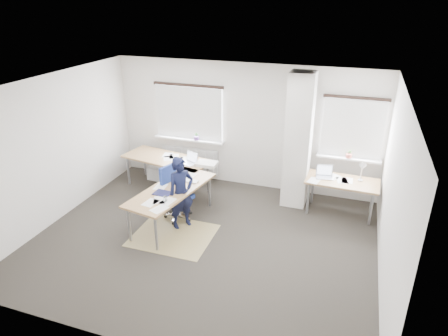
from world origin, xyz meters
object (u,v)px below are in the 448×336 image
(desk_side, at_px, (342,183))
(person, at_px, (181,193))
(task_chair, at_px, (177,204))
(desk_main, at_px, (171,174))

(desk_side, relative_size, person, 1.02)
(desk_side, xyz_separation_m, task_chair, (-3.04, -1.23, -0.38))
(desk_side, height_order, task_chair, desk_side)
(task_chair, height_order, person, person)
(desk_side, xyz_separation_m, person, (-2.82, -1.47, 0.02))
(task_chair, xyz_separation_m, person, (0.22, -0.24, 0.40))
(desk_main, distance_m, person, 0.92)
(desk_side, distance_m, task_chair, 3.30)
(desk_main, xyz_separation_m, desk_side, (3.37, 0.73, -0.01))
(desk_main, bearing_deg, person, -42.91)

